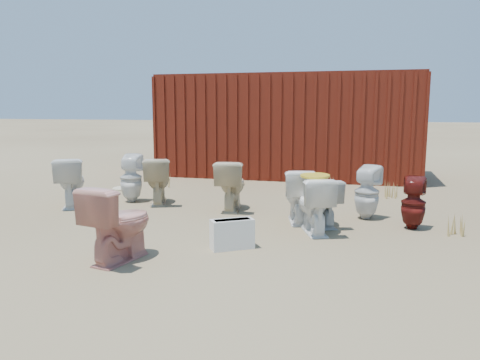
% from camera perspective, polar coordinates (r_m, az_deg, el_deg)
% --- Properties ---
extents(ground, '(100.00, 100.00, 0.00)m').
position_cam_1_polar(ground, '(6.65, -1.35, -5.46)').
color(ground, brown).
rests_on(ground, ground).
extents(shipping_container, '(6.00, 2.40, 2.40)m').
position_cam_1_polar(shipping_container, '(11.53, 5.98, 6.61)').
color(shipping_container, '#44150B').
rests_on(shipping_container, ground).
extents(toilet_front_a, '(0.79, 0.93, 0.82)m').
position_cam_1_polar(toilet_front_a, '(8.28, -19.94, -0.24)').
color(toilet_front_a, white).
rests_on(toilet_front_a, ground).
extents(toilet_front_pink, '(0.62, 0.90, 0.83)m').
position_cam_1_polar(toilet_front_pink, '(5.21, -14.54, -5.07)').
color(toilet_front_pink, tan).
rests_on(toilet_front_pink, ground).
extents(toilet_front_c, '(0.60, 0.75, 0.67)m').
position_cam_1_polar(toilet_front_c, '(6.63, 10.21, -2.65)').
color(toilet_front_c, silver).
rests_on(toilet_front_c, ground).
extents(toilet_front_maroon, '(0.37, 0.37, 0.71)m').
position_cam_1_polar(toilet_front_maroon, '(6.77, 20.39, -2.66)').
color(toilet_front_maroon, '#59130F').
rests_on(toilet_front_maroon, ground).
extents(toilet_front_e, '(0.61, 0.85, 0.78)m').
position_cam_1_polar(toilet_front_e, '(6.78, 7.11, -1.87)').
color(toilet_front_e, white).
rests_on(toilet_front_e, ground).
extents(toilet_back_a, '(0.44, 0.45, 0.84)m').
position_cam_1_polar(toilet_back_a, '(8.40, -13.13, 0.23)').
color(toilet_back_a, white).
rests_on(toilet_back_a, ground).
extents(toilet_back_beige_left, '(0.71, 0.89, 0.80)m').
position_cam_1_polar(toilet_back_beige_left, '(8.14, -10.02, -0.07)').
color(toilet_back_beige_left, beige).
rests_on(toilet_back_beige_left, ground).
extents(toilet_back_beige_right, '(0.55, 0.84, 0.81)m').
position_cam_1_polar(toilet_back_beige_right, '(7.52, -1.10, -0.63)').
color(toilet_back_beige_right, beige).
rests_on(toilet_back_beige_right, ground).
extents(toilet_back_yellowlid, '(0.65, 0.84, 0.75)m').
position_cam_1_polar(toilet_back_yellowlid, '(6.23, 9.04, -3.00)').
color(toilet_back_yellowlid, white).
rests_on(toilet_back_yellowlid, ground).
extents(toilet_back_e, '(0.47, 0.48, 0.80)m').
position_cam_1_polar(toilet_back_e, '(7.17, 15.20, -1.46)').
color(toilet_back_e, white).
rests_on(toilet_back_e, ground).
extents(yellow_lid, '(0.38, 0.48, 0.02)m').
position_cam_1_polar(yellow_lid, '(6.16, 9.13, 0.53)').
color(yellow_lid, gold).
rests_on(yellow_lid, toilet_back_yellowlid).
extents(loose_tank, '(0.53, 0.44, 0.35)m').
position_cam_1_polar(loose_tank, '(5.51, -0.96, -6.60)').
color(loose_tank, white).
rests_on(loose_tank, ground).
extents(loose_lid_near, '(0.55, 0.60, 0.02)m').
position_cam_1_polar(loose_lid_near, '(8.82, 7.14, -1.87)').
color(loose_lid_near, '#C9BA92').
rests_on(loose_lid_near, ground).
extents(loose_lid_far, '(0.47, 0.54, 0.02)m').
position_cam_1_polar(loose_lid_far, '(9.82, -14.22, -0.98)').
color(loose_lid_far, beige).
rests_on(loose_lid_far, ground).
extents(weed_clump_a, '(0.36, 0.36, 0.33)m').
position_cam_1_polar(weed_clump_a, '(9.79, -9.66, 0.05)').
color(weed_clump_a, '#9F843F').
rests_on(weed_clump_a, ground).
extents(weed_clump_b, '(0.32, 0.32, 0.25)m').
position_cam_1_polar(weed_clump_b, '(9.10, 6.13, -0.80)').
color(weed_clump_b, '#9F843F').
rests_on(weed_clump_b, ground).
extents(weed_clump_c, '(0.36, 0.36, 0.29)m').
position_cam_1_polar(weed_clump_c, '(8.97, 18.28, -1.20)').
color(weed_clump_c, '#9F843F').
rests_on(weed_clump_c, ground).
extents(weed_clump_d, '(0.30, 0.30, 0.29)m').
position_cam_1_polar(weed_clump_d, '(10.21, -1.53, 0.41)').
color(weed_clump_d, '#9F843F').
rests_on(weed_clump_d, ground).
extents(weed_clump_e, '(0.34, 0.34, 0.32)m').
position_cam_1_polar(weed_clump_e, '(9.54, 10.45, -0.24)').
color(weed_clump_e, '#9F843F').
rests_on(weed_clump_e, ground).
extents(weed_clump_f, '(0.28, 0.28, 0.27)m').
position_cam_1_polar(weed_clump_f, '(6.71, 24.84, -4.99)').
color(weed_clump_f, '#9F843F').
rests_on(weed_clump_f, ground).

